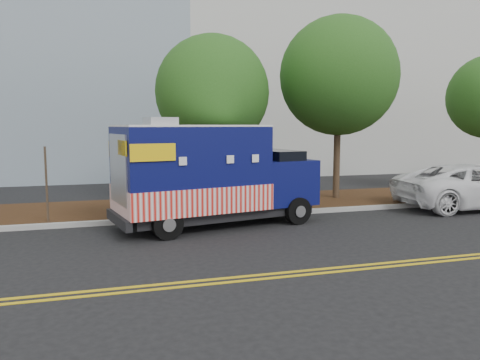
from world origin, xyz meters
name	(u,v)px	position (x,y,z in m)	size (l,w,h in m)	color
ground	(201,229)	(0.00, 0.00, 0.00)	(120.00, 120.00, 0.00)	black
curb	(192,218)	(0.00, 1.40, 0.07)	(120.00, 0.18, 0.15)	#9E9E99
mulch_strip	(181,207)	(0.00, 3.50, 0.07)	(120.00, 4.00, 0.15)	#311C0D
centerline_near	(246,276)	(0.00, -4.45, 0.01)	(120.00, 0.10, 0.01)	gold
centerline_far	(249,280)	(0.00, -4.70, 0.01)	(120.00, 0.10, 0.01)	gold
tree_b	(212,92)	(1.24, 3.72, 4.21)	(4.15, 4.15, 6.29)	#38281C
tree_c	(339,76)	(6.24, 3.53, 4.91)	(4.61, 4.61, 7.22)	#38281C
sign_post	(47,187)	(-4.30, 1.67, 1.20)	(0.06, 0.06, 2.40)	#473828
food_truck	(208,178)	(0.31, 0.39, 1.47)	(6.46, 3.40, 3.24)	black
white_car	(475,186)	(10.34, 0.65, 0.81)	(2.67, 5.80, 1.61)	white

